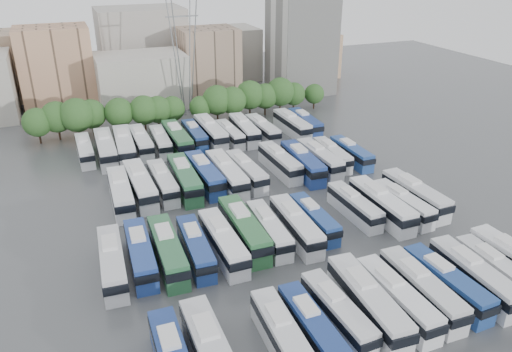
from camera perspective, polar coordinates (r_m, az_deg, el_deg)
name	(u,v)px	position (r m, az deg, el deg)	size (l,w,h in m)	color
ground	(264,217)	(70.01, 0.92, -4.66)	(220.00, 220.00, 0.00)	#424447
tree_line	(181,105)	(105.18, -8.54, 8.02)	(64.09, 7.97, 8.30)	black
city_buildings	(127,63)	(131.79, -14.54, 12.44)	(102.00, 35.00, 20.00)	#9E998E
apartment_tower	(301,40)	(129.66, 5.20, 15.23)	(14.00, 14.00, 26.00)	silver
electricity_pylon	(183,28)	(110.37, -8.39, 16.37)	(9.00, 6.91, 33.83)	slate
bus_r0_s4	(283,338)	(48.17, 3.13, -17.95)	(2.92, 11.65, 3.63)	silver
bus_r0_s5	(312,328)	(49.45, 6.44, -16.86)	(2.45, 11.11, 3.48)	navy
bus_r0_s6	(338,312)	(51.49, 9.30, -15.08)	(2.85, 11.16, 3.47)	silver
bus_r0_s7	(368,302)	(52.81, 12.63, -13.84)	(3.48, 13.08, 4.06)	silver
bus_r0_s8	(397,298)	(54.27, 15.78, -13.26)	(2.68, 11.87, 3.72)	white
bus_r0_s9	(421,289)	(56.21, 18.37, -12.11)	(2.85, 12.13, 3.79)	silver
bus_r0_s10	(446,283)	(58.06, 20.92, -11.32)	(3.05, 11.77, 3.66)	navy
bus_r0_s11	(474,276)	(60.08, 23.63, -10.41)	(2.98, 12.29, 3.83)	silver
bus_r0_s12	(496,270)	(62.37, 25.74, -9.65)	(2.68, 11.20, 3.50)	silver
bus_r1_s0	(112,262)	(59.64, -16.11, -9.42)	(3.27, 12.24, 3.80)	silver
bus_r1_s1	(140,253)	(60.41, -13.08, -8.59)	(3.12, 12.09, 3.76)	navy
bus_r1_s2	(168,250)	(60.12, -10.07, -8.37)	(3.02, 12.60, 3.93)	#2B643D
bus_r1_s3	(196,247)	(60.54, -6.93, -8.07)	(2.98, 11.53, 3.59)	navy
bus_r1_s4	(223,242)	(60.95, -3.80, -7.53)	(2.82, 12.37, 3.87)	silver
bus_r1_s5	(244,229)	(63.23, -1.42, -6.04)	(3.09, 13.18, 4.12)	#2C6839
bus_r1_s6	(269,229)	(63.65, 1.46, -6.09)	(2.99, 11.53, 3.59)	silver
bus_r1_s7	(296,225)	(64.42, 4.59, -5.64)	(3.12, 12.33, 3.84)	silver
bus_r1_s8	(314,218)	(66.66, 6.65, -4.83)	(2.36, 10.78, 3.38)	navy
bus_r1_s10	(354,206)	(70.52, 11.19, -3.36)	(2.64, 11.10, 3.47)	silver
bus_r1_s11	(381,205)	(71.05, 14.13, -3.18)	(2.86, 12.92, 4.05)	white
bus_r1_s12	(402,203)	(72.72, 16.40, -3.02)	(3.02, 11.32, 3.52)	silver
bus_r1_s13	(415,194)	(75.32, 17.73, -2.03)	(3.16, 12.61, 3.93)	silver
bus_r2_s1	(121,193)	(74.82, -15.21, -1.85)	(3.20, 12.85, 4.00)	silver
bus_r2_s2	(140,185)	(76.40, -13.10, -0.97)	(3.23, 13.27, 4.14)	silver
bus_r2_s3	(163,182)	(77.00, -10.60, -0.69)	(2.73, 11.89, 3.72)	silver
bus_r2_s4	(185,178)	(77.20, -8.17, -0.25)	(3.31, 13.41, 4.18)	#2B653E
bus_r2_s5	(205,174)	(78.41, -5.91, 0.24)	(3.22, 13.02, 4.06)	navy
bus_r2_s6	(227,174)	(78.05, -3.38, 0.26)	(3.03, 13.39, 4.19)	silver
bus_r2_s7	(246,171)	(79.32, -1.16, 0.57)	(3.21, 12.19, 3.79)	silver
bus_r2_s9	(280,162)	(82.72, 2.74, 1.62)	(2.99, 12.33, 3.85)	silver
bus_r2_s10	(302,162)	(82.48, 5.32, 1.57)	(3.52, 13.25, 4.12)	navy
bus_r2_s11	(319,158)	(84.61, 7.26, 2.01)	(2.82, 12.44, 3.90)	silver
bus_r2_s12	(332,154)	(87.10, 8.70, 2.45)	(2.96, 11.20, 3.48)	silver
bus_r2_s13	(351,153)	(88.31, 10.82, 2.62)	(2.49, 11.18, 3.50)	navy
bus_r3_s0	(85,150)	(92.96, -18.98, 2.83)	(2.61, 11.32, 3.54)	silver
bus_r3_s1	(106,148)	(91.64, -16.81, 3.05)	(3.16, 13.58, 4.25)	silver
bus_r3_s2	(124,145)	(92.04, -14.81, 3.40)	(3.68, 13.80, 4.29)	silver
bus_r3_s3	(141,142)	(93.54, -13.01, 3.81)	(2.77, 12.33, 3.86)	silver
bus_r3_s4	(161,141)	(93.46, -10.84, 3.90)	(2.88, 11.50, 3.58)	silver
bus_r3_s5	(177,139)	(93.49, -9.00, 4.25)	(3.09, 13.44, 4.20)	#2A6438
bus_r3_s6	(195,135)	(95.64, -7.03, 4.67)	(2.63, 11.55, 3.61)	navy
bus_r3_s7	(211,132)	(96.06, -5.21, 5.04)	(3.10, 13.55, 4.24)	silver
bus_r3_s8	(230,134)	(95.94, -3.02, 4.82)	(2.70, 10.92, 3.40)	silver
bus_r3_s9	(244,129)	(97.47, -1.35, 5.34)	(3.30, 12.66, 3.94)	silver
bus_r3_s10	(262,129)	(97.87, 0.74, 5.37)	(2.98, 11.99, 3.74)	silver
bus_r3_s12	(292,124)	(100.48, 4.14, 5.90)	(2.93, 12.69, 3.97)	silver
bus_r3_s13	(305,123)	(102.21, 5.63, 6.10)	(2.96, 11.96, 3.73)	navy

